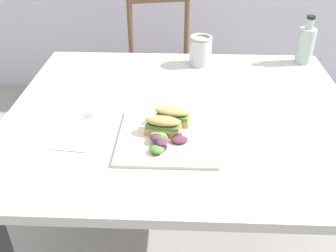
# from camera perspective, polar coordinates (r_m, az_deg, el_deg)

# --- Properties ---
(dining_table) EXTENTS (1.17, 1.01, 0.74)m
(dining_table) POSITION_cam_1_polar(r_m,az_deg,el_deg) (1.36, 2.01, -1.96)
(dining_table) COLOR #BCB7AD
(dining_table) RESTS_ON ground
(chair_wooden_far) EXTENTS (0.47, 0.47, 0.87)m
(chair_wooden_far) POSITION_cam_1_polar(r_m,az_deg,el_deg) (2.29, -0.81, 8.39)
(chair_wooden_far) COLOR brown
(chair_wooden_far) RESTS_ON ground
(plate_lunch) EXTENTS (0.29, 0.29, 0.01)m
(plate_lunch) POSITION_cam_1_polar(r_m,az_deg,el_deg) (1.14, -0.08, -1.71)
(plate_lunch) COLOR beige
(plate_lunch) RESTS_ON dining_table
(sandwich_half_front) EXTENTS (0.11, 0.07, 0.06)m
(sandwich_half_front) POSITION_cam_1_polar(r_m,az_deg,el_deg) (1.14, -0.75, 0.14)
(sandwich_half_front) COLOR tan
(sandwich_half_front) RESTS_ON plate_lunch
(sandwich_half_back) EXTENTS (0.11, 0.07, 0.06)m
(sandwich_half_back) POSITION_cam_1_polar(r_m,az_deg,el_deg) (1.19, 0.67, 1.60)
(sandwich_half_back) COLOR tan
(sandwich_half_back) RESTS_ON plate_lunch
(salad_mixed_greens) EXTENTS (0.12, 0.13, 0.03)m
(salad_mixed_greens) POSITION_cam_1_polar(r_m,az_deg,el_deg) (1.10, -0.64, -2.14)
(salad_mixed_greens) COLOR #4C2338
(salad_mixed_greens) RESTS_ON plate_lunch
(napkin_folded) EXTENTS (0.12, 0.22, 0.00)m
(napkin_folded) POSITION_cam_1_polar(r_m,az_deg,el_deg) (1.21, -12.94, -0.73)
(napkin_folded) COLOR silver
(napkin_folded) RESTS_ON dining_table
(fork_on_napkin) EXTENTS (0.03, 0.19, 0.00)m
(fork_on_napkin) POSITION_cam_1_polar(r_m,az_deg,el_deg) (1.22, -12.71, -0.14)
(fork_on_napkin) COLOR silver
(fork_on_napkin) RESTS_ON napkin_folded
(bottle_cold_brew) EXTENTS (0.07, 0.07, 0.20)m
(bottle_cold_brew) POSITION_cam_1_polar(r_m,az_deg,el_deg) (1.73, 19.86, 11.09)
(bottle_cold_brew) COLOR #472819
(bottle_cold_brew) RESTS_ON dining_table
(mason_jar_iced_tea) EXTENTS (0.09, 0.09, 0.12)m
(mason_jar_iced_tea) POSITION_cam_1_polar(r_m,az_deg,el_deg) (1.62, 4.87, 10.99)
(mason_jar_iced_tea) COLOR gold
(mason_jar_iced_tea) RESTS_ON dining_table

